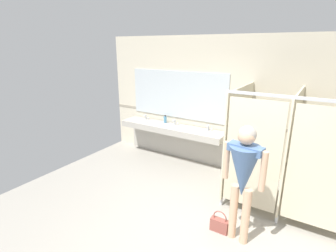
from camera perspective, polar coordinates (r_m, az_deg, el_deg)
The scene contains 8 objects.
wall_back at distance 5.44m, azimuth 20.93°, elevation 3.53°, with size 7.62×0.12×2.82m, color beige.
wall_back_tile_band at distance 5.47m, azimuth 20.39°, elevation -0.26°, with size 7.62×0.01×0.06m, color #9E937F.
vanity_counter at distance 6.11m, azimuth 1.10°, elevation -1.80°, with size 2.56×0.52×0.94m.
mirror_panel at distance 6.03m, azimuth 2.07°, elevation 6.94°, with size 2.46×0.02×1.08m, color silver.
bathroom_stalls at distance 4.51m, azimuth 25.31°, elevation -4.76°, with size 1.84×1.48×1.97m.
person_standing at distance 3.51m, azimuth 16.32°, elevation -9.55°, with size 0.58×0.46×1.66m.
handbag at distance 4.09m, azimuth 11.27°, elevation -20.52°, with size 0.26×0.10×0.34m.
soap_dispenser at distance 6.21m, azimuth -0.63°, elevation 1.48°, with size 0.07×0.07×0.19m.
Camera 1 is at (0.96, -2.67, 2.60)m, focal length 27.62 mm.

